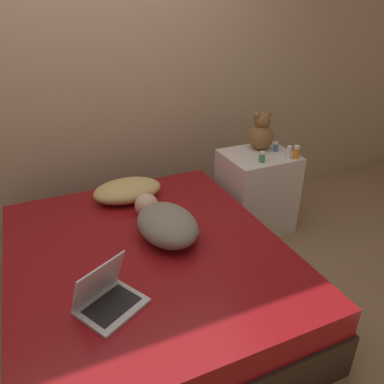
% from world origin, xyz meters
% --- Properties ---
extents(ground_plane, '(12.00, 12.00, 0.00)m').
position_xyz_m(ground_plane, '(0.00, 0.00, 0.00)').
color(ground_plane, '#937551').
extents(wall_back, '(8.00, 0.06, 2.60)m').
position_xyz_m(wall_back, '(0.00, 1.18, 1.30)').
color(wall_back, tan).
rests_on(wall_back, ground_plane).
extents(bed, '(1.58, 1.80, 0.45)m').
position_xyz_m(bed, '(0.00, 0.00, 0.22)').
color(bed, '#2D2319').
rests_on(bed, ground_plane).
extents(nightstand, '(0.55, 0.47, 0.66)m').
position_xyz_m(nightstand, '(1.12, 0.55, 0.33)').
color(nightstand, silver).
rests_on(nightstand, ground_plane).
extents(pillow, '(0.49, 0.32, 0.14)m').
position_xyz_m(pillow, '(0.06, 0.63, 0.52)').
color(pillow, tan).
rests_on(pillow, bed).
extents(person_lying, '(0.38, 0.64, 0.19)m').
position_xyz_m(person_lying, '(0.15, 0.08, 0.55)').
color(person_lying, gray).
rests_on(person_lying, bed).
extents(laptop, '(0.37, 0.35, 0.24)m').
position_xyz_m(laptop, '(-0.31, -0.37, 0.51)').
color(laptop, silver).
rests_on(laptop, bed).
extents(teddy_bear, '(0.20, 0.20, 0.31)m').
position_xyz_m(teddy_bear, '(1.19, 0.65, 0.80)').
color(teddy_bear, brown).
rests_on(teddy_bear, nightstand).
extents(bottle_orange, '(0.05, 0.05, 0.10)m').
position_xyz_m(bottle_orange, '(1.33, 0.37, 0.71)').
color(bottle_orange, orange).
rests_on(bottle_orange, nightstand).
extents(bottle_blue, '(0.03, 0.03, 0.08)m').
position_xyz_m(bottle_blue, '(1.27, 0.55, 0.70)').
color(bottle_blue, '#3866B2').
rests_on(bottle_blue, nightstand).
extents(bottle_green, '(0.05, 0.05, 0.08)m').
position_xyz_m(bottle_green, '(1.05, 0.41, 0.70)').
color(bottle_green, '#3D8E4C').
rests_on(bottle_green, nightstand).
extents(bottle_white, '(0.04, 0.04, 0.10)m').
position_xyz_m(bottle_white, '(1.27, 0.39, 0.71)').
color(bottle_white, white).
rests_on(bottle_white, nightstand).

